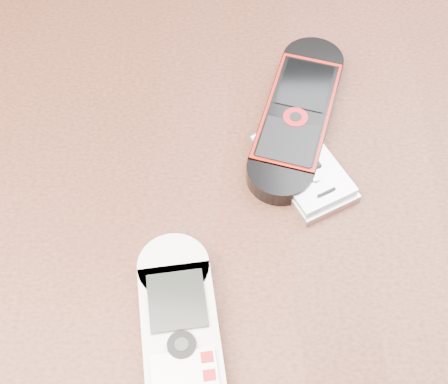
# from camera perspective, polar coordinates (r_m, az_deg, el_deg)

# --- Properties ---
(table) EXTENTS (1.20, 0.80, 0.75)m
(table) POSITION_cam_1_polar(r_m,az_deg,el_deg) (0.55, -0.52, -6.54)
(table) COLOR black
(table) RESTS_ON ground
(nokia_white) EXTENTS (0.07, 0.15, 0.02)m
(nokia_white) POSITION_cam_1_polar(r_m,az_deg,el_deg) (0.41, -3.91, -13.41)
(nokia_white) COLOR silver
(nokia_white) RESTS_ON table
(nokia_black_red) EXTENTS (0.10, 0.17, 0.02)m
(nokia_black_red) POSITION_cam_1_polar(r_m,az_deg,el_deg) (0.50, 6.73, 7.07)
(nokia_black_red) COLOR black
(nokia_black_red) RESTS_ON table
(motorola_razr) EXTENTS (0.09, 0.10, 0.01)m
(motorola_razr) POSITION_cam_1_polar(r_m,az_deg,el_deg) (0.47, 7.39, 2.14)
(motorola_razr) COLOR #B3B3B8
(motorola_razr) RESTS_ON table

